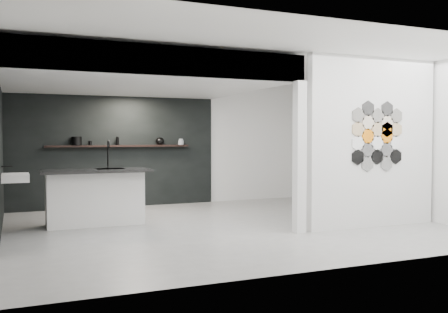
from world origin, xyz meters
TOP-DOWN VIEW (x-y plane):
  - floor at (0.00, 0.00)m, footprint 7.00×6.00m
  - partition_panel at (2.23, -1.00)m, footprint 2.45×0.15m
  - bay_clad_back at (-1.30, 2.97)m, footprint 4.40×0.04m
  - bulkhead at (-1.30, 1.00)m, footprint 4.40×4.00m
  - corner_column at (0.82, -1.00)m, footprint 0.16×0.16m
  - fascia_beam at (-1.30, -0.92)m, footprint 4.40×0.16m
  - wall_basin at (-3.24, 0.80)m, footprint 0.40×0.60m
  - display_shelf at (-1.20, 2.87)m, footprint 3.00×0.15m
  - kitchen_island at (-2.00, 0.93)m, footprint 1.79×0.80m
  - stockpot at (-2.08, 2.87)m, footprint 0.27×0.27m
  - kettle at (-0.33, 2.87)m, footprint 0.23×0.23m
  - glass_bowl at (0.15, 2.87)m, footprint 0.14×0.14m
  - glass_vase at (0.15, 2.87)m, footprint 0.12×0.12m
  - bottle_dark at (-1.25, 2.87)m, footprint 0.08×0.08m
  - utensil_cup at (-1.81, 2.87)m, footprint 0.07×0.07m
  - hex_tile_cluster at (2.26, -1.09)m, footprint 1.04×0.02m

SIDE VIEW (x-z plane):
  - floor at x=0.00m, z-range -0.01..0.00m
  - kitchen_island at x=-2.00m, z-range -0.23..1.20m
  - wall_basin at x=-3.24m, z-range 0.79..0.91m
  - bay_clad_back at x=-1.30m, z-range 0.00..2.35m
  - corner_column at x=0.82m, z-range 0.00..2.35m
  - display_shelf at x=-1.20m, z-range 1.28..1.32m
  - utensil_cup at x=-1.81m, z-range 1.32..1.41m
  - glass_bowl at x=0.15m, z-range 1.32..1.41m
  - glass_vase at x=0.15m, z-range 1.32..1.45m
  - partition_panel at x=2.23m, z-range 0.00..2.80m
  - kettle at x=-0.33m, z-range 1.32..1.48m
  - bottle_dark at x=-1.25m, z-range 1.32..1.49m
  - stockpot at x=-2.08m, z-range 1.32..1.50m
  - hex_tile_cluster at x=2.26m, z-range 0.92..2.09m
  - bulkhead at x=-1.30m, z-range 2.35..2.75m
  - fascia_beam at x=-1.30m, z-range 2.35..2.75m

